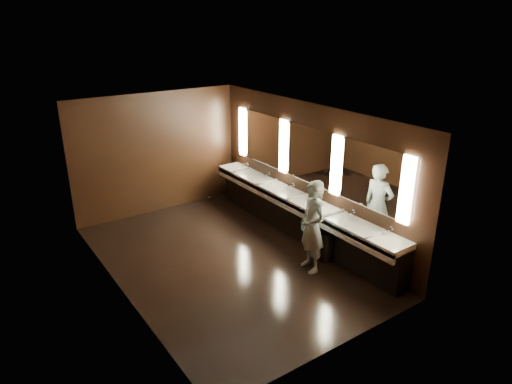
# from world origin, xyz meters

# --- Properties ---
(floor) EXTENTS (6.00, 6.00, 0.00)m
(floor) POSITION_xyz_m (0.00, 0.00, 0.00)
(floor) COLOR black
(floor) RESTS_ON ground
(ceiling) EXTENTS (4.00, 6.00, 0.02)m
(ceiling) POSITION_xyz_m (0.00, 0.00, 2.80)
(ceiling) COLOR #2D2D2B
(ceiling) RESTS_ON wall_back
(wall_back) EXTENTS (4.00, 0.02, 2.80)m
(wall_back) POSITION_xyz_m (0.00, 3.00, 1.40)
(wall_back) COLOR black
(wall_back) RESTS_ON floor
(wall_front) EXTENTS (4.00, 0.02, 2.80)m
(wall_front) POSITION_xyz_m (0.00, -3.00, 1.40)
(wall_front) COLOR black
(wall_front) RESTS_ON floor
(wall_left) EXTENTS (0.02, 6.00, 2.80)m
(wall_left) POSITION_xyz_m (-2.00, 0.00, 1.40)
(wall_left) COLOR black
(wall_left) RESTS_ON floor
(wall_right) EXTENTS (0.02, 6.00, 2.80)m
(wall_right) POSITION_xyz_m (2.00, 0.00, 1.40)
(wall_right) COLOR black
(wall_right) RESTS_ON floor
(sink_counter) EXTENTS (0.55, 5.40, 1.01)m
(sink_counter) POSITION_xyz_m (1.79, 0.00, 0.50)
(sink_counter) COLOR black
(sink_counter) RESTS_ON floor
(mirror_band) EXTENTS (0.06, 5.03, 1.15)m
(mirror_band) POSITION_xyz_m (1.98, -0.00, 1.75)
(mirror_band) COLOR #FFF7CD
(mirror_band) RESTS_ON wall_right
(person) EXTENTS (0.52, 0.69, 1.71)m
(person) POSITION_xyz_m (1.10, -1.17, 0.86)
(person) COLOR #91C8D8
(person) RESTS_ON floor
(trash_bin) EXTENTS (0.42, 0.42, 0.59)m
(trash_bin) POSITION_xyz_m (1.58, -1.04, 0.29)
(trash_bin) COLOR black
(trash_bin) RESTS_ON floor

